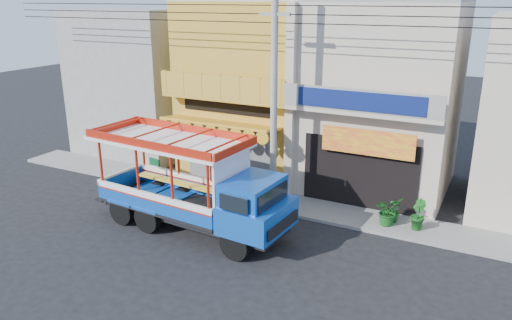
{
  "coord_description": "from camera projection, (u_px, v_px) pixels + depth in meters",
  "views": [
    {
      "loc": [
        6.85,
        -13.48,
        8.2
      ],
      "look_at": [
        -1.35,
        2.5,
        2.3
      ],
      "focal_mm": 35.0,
      "sensor_mm": 36.0,
      "label": 1
    }
  ],
  "objects": [
    {
      "name": "filler_building_left",
      "position": [
        145.0,
        81.0,
        27.27
      ],
      "size": [
        6.0,
        6.0,
        7.6
      ],
      "primitive_type": "cube",
      "color": "gray",
      "rests_on": "ground"
    },
    {
      "name": "shophouse_left",
      "position": [
        259.0,
        85.0,
        24.1
      ],
      "size": [
        6.0,
        7.5,
        8.24
      ],
      "color": "gold",
      "rests_on": "ground"
    },
    {
      "name": "ground",
      "position": [
        258.0,
        250.0,
        16.92
      ],
      "size": [
        90.0,
        90.0,
        0.0
      ],
      "primitive_type": "plane",
      "color": "black",
      "rests_on": "ground"
    },
    {
      "name": "potted_plant_b",
      "position": [
        417.0,
        214.0,
        18.06
      ],
      "size": [
        0.68,
        0.75,
        1.13
      ],
      "primitive_type": "imported",
      "rotation": [
        0.0,
        0.0,
        1.92
      ],
      "color": "#154C18",
      "rests_on": "sidewalk"
    },
    {
      "name": "songthaew_truck",
      "position": [
        203.0,
        189.0,
        17.65
      ],
      "size": [
        7.84,
        3.07,
        3.58
      ],
      "color": "black",
      "rests_on": "ground"
    },
    {
      "name": "sidewalk",
      "position": [
        302.0,
        207.0,
        20.29
      ],
      "size": [
        30.0,
        2.0,
        0.12
      ],
      "primitive_type": "cube",
      "color": "slate",
      "rests_on": "ground"
    },
    {
      "name": "potted_plant_c",
      "position": [
        393.0,
        210.0,
        18.7
      ],
      "size": [
        0.68,
        0.68,
        0.88
      ],
      "primitive_type": "imported",
      "rotation": [
        0.0,
        0.0,
        4.17
      ],
      "color": "#154C18",
      "rests_on": "sidewalk"
    },
    {
      "name": "party_pilaster",
      "position": [
        290.0,
        105.0,
        20.21
      ],
      "size": [
        0.35,
        0.3,
        8.0
      ],
      "primitive_type": "cube",
      "color": "#BFB29D",
      "rests_on": "ground"
    },
    {
      "name": "shophouse_right",
      "position": [
        383.0,
        96.0,
        21.51
      ],
      "size": [
        6.0,
        6.75,
        8.24
      ],
      "color": "#BFB29D",
      "rests_on": "ground"
    },
    {
      "name": "potted_plant_a",
      "position": [
        388.0,
        211.0,
        18.42
      ],
      "size": [
        1.17,
        1.23,
        1.07
      ],
      "primitive_type": "imported",
      "rotation": [
        0.0,
        0.0,
        1.11
      ],
      "color": "#154C18",
      "rests_on": "sidewalk"
    },
    {
      "name": "utility_pole",
      "position": [
        278.0,
        86.0,
        18.51
      ],
      "size": [
        28.0,
        0.26,
        9.0
      ],
      "color": "gray",
      "rests_on": "ground"
    },
    {
      "name": "green_sign",
      "position": [
        155.0,
        171.0,
        23.05
      ],
      "size": [
        0.65,
        0.41,
        1.0
      ],
      "color": "black",
      "rests_on": "sidewalk"
    }
  ]
}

